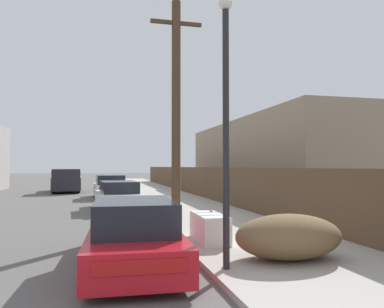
{
  "coord_description": "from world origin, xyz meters",
  "views": [
    {
      "loc": [
        1.33,
        -2.05,
        1.95
      ],
      "look_at": [
        3.91,
        8.62,
        2.32
      ],
      "focal_mm": 35.0,
      "sensor_mm": 36.0,
      "label": 1
    }
  ],
  "objects": [
    {
      "name": "parked_sports_car_red",
      "position": [
        1.96,
        5.46,
        0.59
      ],
      "size": [
        1.9,
        4.71,
        1.31
      ],
      "rotation": [
        0.0,
        0.0,
        -0.04
      ],
      "color": "red",
      "rests_on": "ground"
    },
    {
      "name": "utility_pole",
      "position": [
        3.81,
        10.56,
        4.01
      ],
      "size": [
        1.8,
        0.31,
        7.58
      ],
      "color": "#4C3826",
      "rests_on": "sidewalk_curb"
    },
    {
      "name": "pickup_truck",
      "position": [
        -1.27,
        27.65,
        0.89
      ],
      "size": [
        2.44,
        5.47,
        1.76
      ],
      "rotation": [
        0.0,
        0.0,
        3.22
      ],
      "color": "#232328",
      "rests_on": "ground"
    },
    {
      "name": "car_parked_mid",
      "position": [
        2.06,
        15.13,
        0.61
      ],
      "size": [
        2.09,
        4.46,
        1.29
      ],
      "rotation": [
        0.0,
        0.0,
        0.08
      ],
      "color": "silver",
      "rests_on": "ground"
    },
    {
      "name": "pedestrian",
      "position": [
        5.4,
        18.14,
        0.96
      ],
      "size": [
        0.34,
        0.34,
        1.64
      ],
      "color": "#282D42",
      "rests_on": "sidewalk_curb"
    },
    {
      "name": "sidewalk_curb",
      "position": [
        5.3,
        23.5,
        0.06
      ],
      "size": [
        4.2,
        63.0,
        0.12
      ],
      "primitive_type": "cube",
      "color": "#ADA89E",
      "rests_on": "ground"
    },
    {
      "name": "wooden_fence",
      "position": [
        7.25,
        21.95,
        1.01
      ],
      "size": [
        0.08,
        45.19,
        1.78
      ],
      "primitive_type": "cube",
      "color": "brown",
      "rests_on": "sidewalk_curb"
    },
    {
      "name": "discarded_fridge",
      "position": [
        3.91,
        6.81,
        0.45
      ],
      "size": [
        0.68,
        1.61,
        0.69
      ],
      "rotation": [
        0.0,
        0.0,
        -0.02
      ],
      "color": "white",
      "rests_on": "sidewalk_curb"
    },
    {
      "name": "car_parked_far",
      "position": [
        1.83,
        21.74,
        0.66
      ],
      "size": [
        2.11,
        4.28,
        1.42
      ],
      "rotation": [
        0.0,
        0.0,
        0.06
      ],
      "color": "silver",
      "rests_on": "ground"
    },
    {
      "name": "brush_pile",
      "position": [
        4.94,
        4.73,
        0.56
      ],
      "size": [
        2.18,
        1.45,
        0.89
      ],
      "color": "brown",
      "rests_on": "sidewalk_curb"
    },
    {
      "name": "building_right_house",
      "position": [
        12.81,
        22.0,
        2.51
      ],
      "size": [
        6.0,
        19.33,
        5.03
      ],
      "primitive_type": "cube",
      "color": "gray",
      "rests_on": "ground"
    },
    {
      "name": "street_lamp",
      "position": [
        3.51,
        4.35,
        2.98
      ],
      "size": [
        0.26,
        0.26,
        4.95
      ],
      "color": "#232326",
      "rests_on": "sidewalk_curb"
    }
  ]
}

